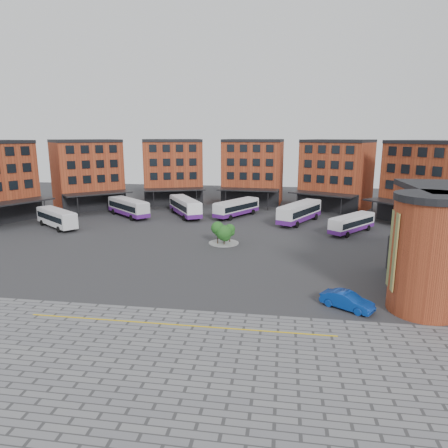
# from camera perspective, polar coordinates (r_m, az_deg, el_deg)

# --- Properties ---
(ground) EXTENTS (160.00, 160.00, 0.00)m
(ground) POSITION_cam_1_polar(r_m,az_deg,el_deg) (47.40, -4.64, -6.47)
(ground) COLOR #28282B
(ground) RESTS_ON ground
(paving_zone) EXTENTS (50.00, 22.00, 0.02)m
(paving_zone) POSITION_cam_1_polar(r_m,az_deg,el_deg) (27.82, -11.38, -21.31)
(paving_zone) COLOR slate
(paving_zone) RESTS_ON ground
(yellow_line) EXTENTS (26.00, 0.15, 0.02)m
(yellow_line) POSITION_cam_1_polar(r_m,az_deg,el_deg) (34.40, -6.75, -14.10)
(yellow_line) COLOR gold
(yellow_line) RESTS_ON paving_zone
(main_building) EXTENTS (94.14, 42.48, 14.60)m
(main_building) POSITION_cam_1_polar(r_m,az_deg,el_deg) (83.64, -1.94, 6.92)
(main_building) COLOR #953D20
(main_building) RESTS_ON ground
(tree_island) EXTENTS (4.40, 4.40, 3.36)m
(tree_island) POSITION_cam_1_polar(r_m,az_deg,el_deg) (57.28, -0.08, -1.22)
(tree_island) COLOR gray
(tree_island) RESTS_ON ground
(bus_a) EXTENTS (10.33, 8.63, 3.12)m
(bus_a) POSITION_cam_1_polar(r_m,az_deg,el_deg) (73.51, -22.81, 0.92)
(bus_a) COLOR silver
(bus_a) RESTS_ON ground
(bus_b) EXTENTS (10.90, 10.17, 3.42)m
(bus_b) POSITION_cam_1_polar(r_m,az_deg,el_deg) (79.34, -13.52, 2.35)
(bus_b) COLOR silver
(bus_b) RESTS_ON ground
(bus_c) EXTENTS (8.87, 12.24, 3.53)m
(bus_c) POSITION_cam_1_polar(r_m,az_deg,el_deg) (77.86, -5.58, 2.50)
(bus_c) COLOR white
(bus_c) RESTS_ON ground
(bus_d) EXTENTS (8.05, 11.25, 3.23)m
(bus_d) POSITION_cam_1_polar(r_m,az_deg,el_deg) (77.16, 1.82, 2.34)
(bus_d) COLOR white
(bus_d) RESTS_ON ground
(bus_e) EXTENTS (8.32, 12.63, 3.57)m
(bus_e) POSITION_cam_1_polar(r_m,az_deg,el_deg) (72.95, 10.76, 1.67)
(bus_e) COLOR white
(bus_e) RESTS_ON ground
(bus_f) EXTENTS (8.34, 9.60, 2.92)m
(bus_f) POSITION_cam_1_polar(r_m,az_deg,el_deg) (67.40, 17.81, 0.10)
(bus_f) COLOR white
(bus_f) RESTS_ON ground
(blue_car) EXTENTS (4.90, 4.00, 1.57)m
(blue_car) POSITION_cam_1_polar(r_m,az_deg,el_deg) (38.42, 17.17, -10.41)
(blue_car) COLOR navy
(blue_car) RESTS_ON ground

